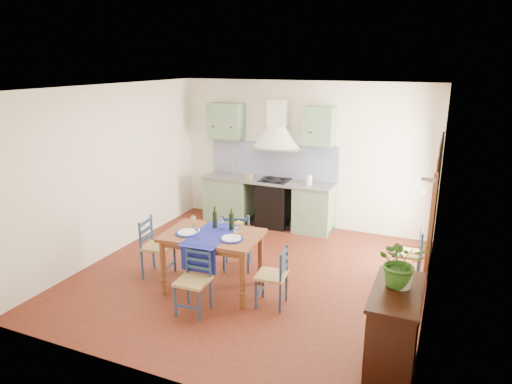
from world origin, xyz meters
TOP-DOWN VIEW (x-y plane):
  - floor at (0.00, 0.00)m, footprint 5.00×5.00m
  - back_wall at (-0.47, 2.29)m, footprint 5.00×0.96m
  - right_wall at (2.50, 0.28)m, footprint 0.26×5.00m
  - left_wall at (-2.50, 0.00)m, footprint 0.04×5.00m
  - ceiling at (0.00, 0.00)m, footprint 5.00×5.00m
  - dining_table at (-0.31, -0.61)m, footprint 1.38×1.06m
  - chair_near at (-0.24, -1.24)m, footprint 0.41×0.41m
  - chair_far at (-0.28, 0.12)m, footprint 0.57×0.57m
  - chair_left at (-1.31, -0.55)m, footprint 0.47×0.47m
  - chair_right at (0.64, -0.69)m, footprint 0.42×0.42m
  - chair_spare at (2.23, 0.79)m, footprint 0.41×0.41m
  - sideboard at (2.26, -1.43)m, footprint 0.50×1.05m
  - potted_plant at (2.26, -1.33)m, footprint 0.58×0.54m

SIDE VIEW (x-z plane):
  - floor at x=0.00m, z-range 0.00..0.00m
  - chair_spare at x=2.23m, z-range 0.01..0.81m
  - chair_right at x=0.64m, z-range 0.01..0.84m
  - chair_near at x=-0.24m, z-range 0.01..0.86m
  - chair_left at x=-1.31m, z-range 0.02..0.91m
  - chair_far at x=-0.28m, z-range 0.02..0.96m
  - sideboard at x=2.26m, z-range 0.04..0.98m
  - dining_table at x=-0.31m, z-range 0.17..1.33m
  - back_wall at x=-0.47m, z-range -0.35..2.45m
  - potted_plant at x=2.26m, z-range 0.94..1.46m
  - right_wall at x=2.50m, z-range -0.06..2.74m
  - left_wall at x=-2.50m, z-range 0.00..2.80m
  - ceiling at x=0.00m, z-range 2.80..2.81m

